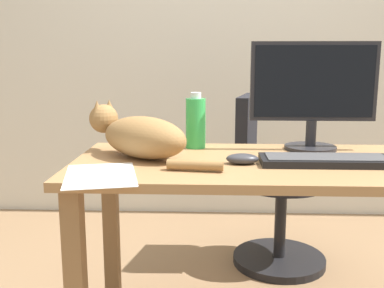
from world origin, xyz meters
name	(u,v)px	position (x,y,z in m)	size (l,w,h in m)	color
back_wall	(242,23)	(0.00, 1.51, 1.30)	(6.00, 0.04, 2.60)	beige
desk	(268,192)	(0.00, 0.00, 0.60)	(1.37, 0.63, 0.72)	#9E7247
office_chair	(271,194)	(0.11, 0.72, 0.37)	(0.49, 0.48, 0.89)	black
monitor	(313,92)	(0.19, 0.20, 0.94)	(0.48, 0.20, 0.42)	#232328
keyboard	(326,160)	(0.19, -0.05, 0.73)	(0.44, 0.15, 0.03)	black
cat	(139,135)	(-0.46, 0.04, 0.80)	(0.51, 0.39, 0.20)	olive
computer_mouse	(242,159)	(-0.10, -0.05, 0.74)	(0.11, 0.06, 0.04)	#333338
paper_sheet	(101,175)	(-0.54, -0.22, 0.72)	(0.21, 0.30, 0.00)	white
water_bottle	(196,122)	(-0.26, 0.22, 0.82)	(0.08, 0.08, 0.22)	green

